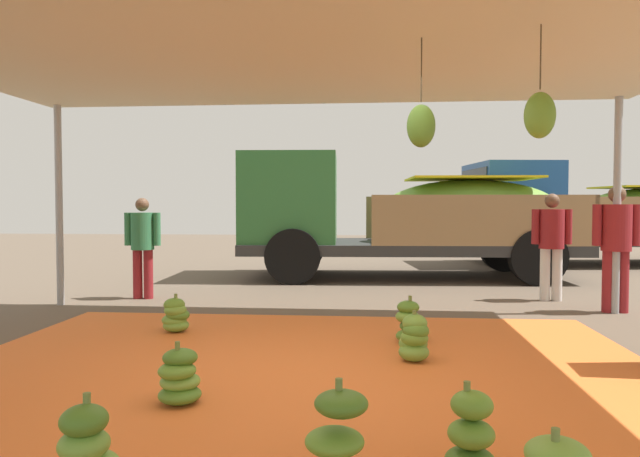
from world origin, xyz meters
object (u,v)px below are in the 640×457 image
object	(u,v)px
cargo_truck_far	(594,214)
banana_bunch_2	(176,316)
banana_bunch_4	(414,339)
worker_2	(552,238)
cargo_truck_main	(398,214)
worker_1	(143,240)
banana_bunch_1	(471,437)
worker_0	(616,239)
banana_bunch_5	(337,447)
banana_bunch_7	(179,378)
banana_bunch_3	(409,323)

from	to	relation	value
cargo_truck_far	banana_bunch_2	bearing A→B (deg)	-131.89
banana_bunch_4	worker_2	world-z (taller)	worker_2
banana_bunch_2	cargo_truck_far	distance (m)	11.18
cargo_truck_main	worker_1	xyz separation A→B (m)	(-3.97, -3.04, -0.35)
banana_bunch_2	worker_2	xyz separation A→B (m)	(4.83, 2.67, 0.74)
banana_bunch_1	cargo_truck_main	xyz separation A→B (m)	(-0.02, 8.67, 1.02)
banana_bunch_2	worker_0	world-z (taller)	worker_0
cargo_truck_main	worker_1	world-z (taller)	cargo_truck_main
cargo_truck_main	worker_1	bearing A→B (deg)	-142.59
banana_bunch_2	cargo_truck_far	size ratio (longest dim) A/B	0.07
banana_bunch_1	cargo_truck_far	world-z (taller)	cargo_truck_far
banana_bunch_5	banana_bunch_7	size ratio (longest dim) A/B	1.26
banana_bunch_7	worker_2	distance (m)	6.44
banana_bunch_2	cargo_truck_far	world-z (taller)	cargo_truck_far
banana_bunch_3	worker_2	distance (m)	3.78
worker_2	banana_bunch_2	bearing A→B (deg)	-151.01
cargo_truck_main	worker_2	distance (m)	3.46
banana_bunch_5	worker_0	world-z (taller)	worker_0
banana_bunch_2	banana_bunch_3	xyz separation A→B (m)	(2.56, -0.27, 0.02)
banana_bunch_1	worker_1	bearing A→B (deg)	125.30
banana_bunch_1	banana_bunch_4	world-z (taller)	banana_bunch_1
banana_bunch_1	cargo_truck_far	bearing A→B (deg)	67.78
banana_bunch_1	worker_0	size ratio (longest dim) A/B	0.30
worker_2	banana_bunch_3	bearing A→B (deg)	-127.56
banana_bunch_5	banana_bunch_3	bearing A→B (deg)	80.51
banana_bunch_5	cargo_truck_far	world-z (taller)	cargo_truck_far
banana_bunch_1	cargo_truck_far	distance (m)	12.56
banana_bunch_2	worker_0	xyz separation A→B (m)	(5.38, 1.74, 0.79)
worker_1	banana_bunch_5	bearing A→B (deg)	-60.67
banana_bunch_3	banana_bunch_5	size ratio (longest dim) A/B	0.85
banana_bunch_7	worker_0	xyz separation A→B (m)	(4.58, 4.05, 0.79)
worker_0	worker_2	xyz separation A→B (m)	(-0.56, 0.94, -0.05)
banana_bunch_5	cargo_truck_main	world-z (taller)	cargo_truck_main
banana_bunch_7	cargo_truck_far	distance (m)	12.54
banana_bunch_5	cargo_truck_main	distance (m)	9.00
banana_bunch_1	banana_bunch_2	xyz separation A→B (m)	(-2.70, 3.31, -0.03)
banana_bunch_7	worker_2	size ratio (longest dim) A/B	0.28
banana_bunch_5	worker_0	distance (m)	6.32
cargo_truck_far	cargo_truck_main	bearing A→B (deg)	-148.40
banana_bunch_1	banana_bunch_5	bearing A→B (deg)	-159.85
banana_bunch_1	worker_2	world-z (taller)	worker_2
banana_bunch_4	worker_0	bearing A→B (deg)	44.16
worker_1	cargo_truck_main	bearing A→B (deg)	37.41
banana_bunch_2	banana_bunch_5	bearing A→B (deg)	-60.48
banana_bunch_5	worker_2	distance (m)	6.87
cargo_truck_main	worker_1	size ratio (longest dim) A/B	4.26
banana_bunch_3	worker_0	bearing A→B (deg)	35.45
banana_bunch_4	banana_bunch_5	bearing A→B (deg)	-102.11
banana_bunch_3	banana_bunch_4	size ratio (longest dim) A/B	1.05
banana_bunch_3	banana_bunch_2	bearing A→B (deg)	174.05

